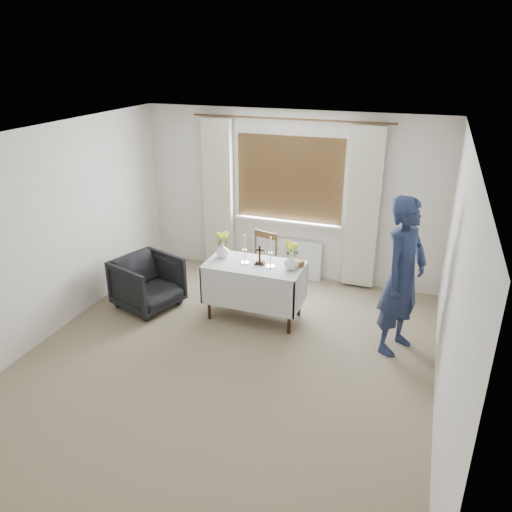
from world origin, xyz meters
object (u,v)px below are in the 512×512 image
(wooden_chair, at_px, (259,264))
(flower_vase_left, at_px, (223,250))
(wooden_cross, at_px, (260,255))
(altar_table, at_px, (254,291))
(armchair, at_px, (148,283))
(person, at_px, (403,277))
(flower_vase_right, at_px, (291,262))

(wooden_chair, relative_size, flower_vase_left, 4.87)
(wooden_chair, height_order, wooden_cross, wooden_cross)
(altar_table, xyz_separation_m, armchair, (-1.46, -0.21, -0.03))
(altar_table, relative_size, person, 0.67)
(wooden_cross, bearing_deg, person, -11.56)
(person, relative_size, flower_vase_left, 10.12)
(flower_vase_right, bearing_deg, altar_table, -178.24)
(wooden_chair, height_order, flower_vase_left, flower_vase_left)
(altar_table, xyz_separation_m, wooden_chair, (-0.18, 0.70, 0.06))
(wooden_cross, relative_size, flower_vase_left, 1.43)
(armchair, xyz_separation_m, person, (3.26, 0.08, 0.57))
(altar_table, xyz_separation_m, person, (1.81, -0.12, 0.55))
(person, relative_size, wooden_cross, 7.09)
(flower_vase_right, bearing_deg, wooden_cross, 179.29)
(altar_table, distance_m, person, 1.89)
(flower_vase_left, bearing_deg, wooden_chair, 65.39)
(person, height_order, flower_vase_right, person)
(wooden_chair, bearing_deg, armchair, -129.78)
(wooden_cross, bearing_deg, altar_table, -169.55)
(armchair, distance_m, flower_vase_right, 2.01)
(altar_table, bearing_deg, flower_vase_right, 1.76)
(armchair, relative_size, wooden_cross, 2.98)
(flower_vase_right, bearing_deg, wooden_chair, 134.05)
(altar_table, height_order, wooden_chair, wooden_chair)
(armchair, distance_m, flower_vase_left, 1.15)
(flower_vase_left, bearing_deg, person, -5.19)
(altar_table, distance_m, armchair, 1.47)
(armchair, relative_size, person, 0.42)
(flower_vase_right, bearing_deg, armchair, -173.53)
(armchair, xyz_separation_m, flower_vase_right, (1.94, 0.22, 0.51))
(altar_table, height_order, flower_vase_left, flower_vase_left)
(person, bearing_deg, wooden_cross, 110.03)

